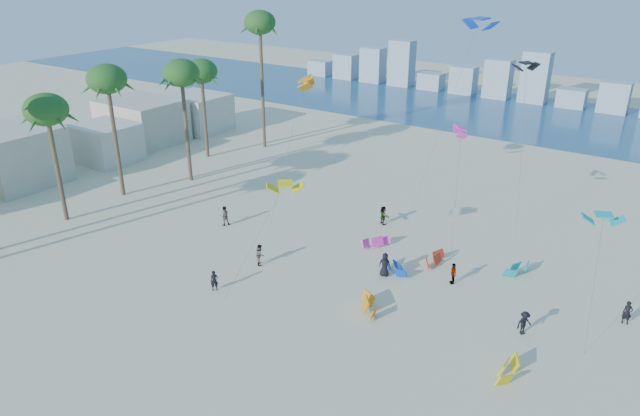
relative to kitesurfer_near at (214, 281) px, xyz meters
The scene contains 10 objects.
ground 7.73m from the kitesurfer_near, 85.02° to the right, with size 220.00×220.00×0.00m, color beige.
ocean 64.35m from the kitesurfer_near, 89.41° to the left, with size 220.00×220.00×0.00m, color navy.
kitesurfer_near is the anchor object (origin of this frame).
kitesurfer_mid 4.93m from the kitesurfer_near, 87.14° to the left, with size 0.84×0.66×1.73m, color gray.
kitesurfers_far 14.08m from the kitesurfer_near, 51.74° to the left, with size 33.71×11.11×1.91m.
grounded_kites 15.90m from the kitesurfer_near, 34.89° to the left, with size 15.63×15.37×0.91m.
flying_kites 23.05m from the kitesurfer_near, 53.15° to the left, with size 34.25×26.83×18.33m.
palm_row 24.51m from the kitesurfer_near, 157.06° to the left, with size 8.11×44.80×16.86m.
beachfront_buildings 35.60m from the kitesurfer_near, 158.28° to the left, with size 11.50×43.00×6.00m.
distant_skyline 74.38m from the kitesurfer_near, 90.40° to the left, with size 85.00×3.00×8.40m.
Camera 1 is at (26.36, -18.20, 22.47)m, focal length 32.43 mm.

